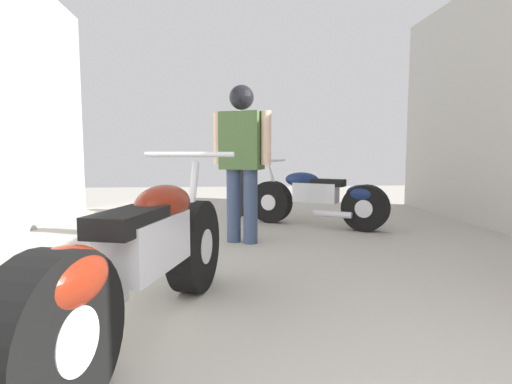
{
  "coord_description": "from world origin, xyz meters",
  "views": [
    {
      "loc": [
        -0.49,
        -0.53,
        0.98
      ],
      "look_at": [
        -0.2,
        3.04,
        0.63
      ],
      "focal_mm": 28.51,
      "sensor_mm": 36.0,
      "label": 1
    }
  ],
  "objects": [
    {
      "name": "ground_plane",
      "position": [
        0.0,
        3.19,
        0.0
      ],
      "size": [
        15.32,
        15.32,
        0.0
      ],
      "primitive_type": "plane",
      "color": "#A8A399"
    },
    {
      "name": "mechanic_in_blue",
      "position": [
        -0.24,
        5.6,
        0.9
      ],
      "size": [
        0.41,
        0.61,
        1.6
      ],
      "color": "#4C4C4C",
      "rests_on": "ground_plane"
    },
    {
      "name": "motorcycle_maroon_cruiser",
      "position": [
        -0.9,
        1.56,
        0.42
      ],
      "size": [
        0.85,
        2.07,
        0.98
      ],
      "color": "black",
      "rests_on": "ground_plane"
    },
    {
      "name": "mechanic_with_helmet",
      "position": [
        -0.28,
        3.81,
        1.0
      ],
      "size": [
        0.64,
        0.4,
        1.68
      ],
      "color": "#384766",
      "rests_on": "ground_plane"
    },
    {
      "name": "motorcycle_black_naked",
      "position": [
        0.76,
        4.65,
        0.37
      ],
      "size": [
        1.67,
        1.18,
        0.88
      ],
      "color": "black",
      "rests_on": "ground_plane"
    }
  ]
}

